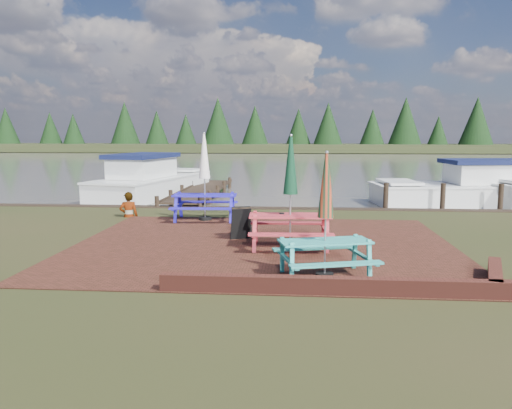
{
  "coord_description": "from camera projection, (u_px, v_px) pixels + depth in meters",
  "views": [
    {
      "loc": [
        0.79,
        -10.66,
        2.65
      ],
      "look_at": [
        -0.17,
        0.92,
        1.0
      ],
      "focal_mm": 35.0,
      "sensor_mm": 36.0,
      "label": 1
    }
  ],
  "objects": [
    {
      "name": "ground",
      "position": [
        260.0,
        255.0,
        10.96
      ],
      "size": [
        120.0,
        120.0,
        0.0
      ],
      "primitive_type": "plane",
      "color": "black",
      "rests_on": "ground"
    },
    {
      "name": "paving",
      "position": [
        263.0,
        245.0,
        11.94
      ],
      "size": [
        9.0,
        7.5,
        0.02
      ],
      "primitive_type": "cube",
      "color": "#3B1D12",
      "rests_on": "ground"
    },
    {
      "name": "brick_wall",
      "position": [
        377.0,
        284.0,
        8.38
      ],
      "size": [
        6.21,
        1.79,
        0.3
      ],
      "color": "#4C1E16",
      "rests_on": "ground"
    },
    {
      "name": "water",
      "position": [
        289.0,
        162.0,
        47.47
      ],
      "size": [
        120.0,
        60.0,
        0.02
      ],
      "primitive_type": "cube",
      "color": "#44423A",
      "rests_on": "ground"
    },
    {
      "name": "far_treeline",
      "position": [
        292.0,
        130.0,
        75.62
      ],
      "size": [
        120.0,
        10.0,
        8.1
      ],
      "color": "black",
      "rests_on": "ground"
    },
    {
      "name": "picnic_table_teal",
      "position": [
        325.0,
        235.0,
        9.15
      ],
      "size": [
        2.01,
        1.88,
        2.32
      ],
      "rotation": [
        0.0,
        0.0,
        0.27
      ],
      "color": "teal",
      "rests_on": "ground"
    },
    {
      "name": "picnic_table_red",
      "position": [
        290.0,
        210.0,
        11.51
      ],
      "size": [
        1.96,
        1.76,
        2.61
      ],
      "rotation": [
        0.0,
        0.0,
        0.05
      ],
      "color": "#B72E37",
      "rests_on": "ground"
    },
    {
      "name": "picnic_table_blue",
      "position": [
        205.0,
        190.0,
        15.23
      ],
      "size": [
        2.02,
        1.81,
        2.67
      ],
      "rotation": [
        0.0,
        0.0,
        0.06
      ],
      "color": "#2017AE",
      "rests_on": "ground"
    },
    {
      "name": "chalkboard",
      "position": [
        241.0,
        223.0,
        12.59
      ],
      "size": [
        0.53,
        0.65,
        0.8
      ],
      "rotation": [
        0.0,
        0.0,
        0.4
      ],
      "color": "black",
      "rests_on": "ground"
    },
    {
      "name": "jetty",
      "position": [
        201.0,
        191.0,
        22.35
      ],
      "size": [
        1.76,
        9.08,
        1.0
      ],
      "color": "black",
      "rests_on": "ground"
    },
    {
      "name": "boat_jetty",
      "position": [
        151.0,
        183.0,
        22.72
      ],
      "size": [
        4.11,
        7.85,
        2.17
      ],
      "rotation": [
        0.0,
        0.0,
        -0.22
      ],
      "color": "silver",
      "rests_on": "ground"
    },
    {
      "name": "boat_near",
      "position": [
        471.0,
        190.0,
        20.01
      ],
      "size": [
        7.65,
        3.39,
        2.0
      ],
      "rotation": [
        0.0,
        0.0,
        1.68
      ],
      "color": "silver",
      "rests_on": "ground"
    },
    {
      "name": "person",
      "position": [
        128.0,
        192.0,
        15.9
      ],
      "size": [
        0.67,
        0.54,
        1.59
      ],
      "primitive_type": "imported",
      "rotation": [
        0.0,
        0.0,
        3.45
      ],
      "color": "gray",
      "rests_on": "ground"
    }
  ]
}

